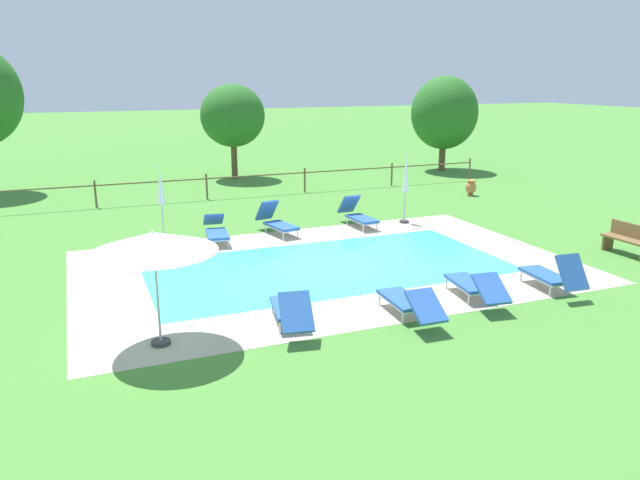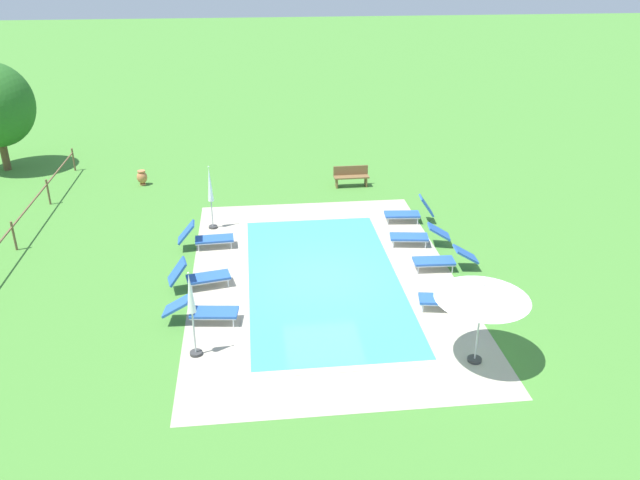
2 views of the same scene
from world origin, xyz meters
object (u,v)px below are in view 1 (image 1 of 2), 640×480
(sun_lounger_north_end, at_px, (474,285))
(sun_lounger_south_mid, at_px, (409,302))
(sun_lounger_south_near_corner, at_px, (277,222))
(tree_far_west, at_px, (444,113))
(sun_lounger_north_near_steps, at_px, (216,230))
(wooden_bench_lawn_side, at_px, (629,239))
(patio_umbrella_closed_row_west, at_px, (406,181))
(sun_lounger_north_far, at_px, (358,215))
(patio_umbrella_closed_row_mid_west, at_px, (161,195))
(sun_lounger_south_far, at_px, (552,275))
(terracotta_urn_near_fence, at_px, (471,187))
(patio_umbrella_open_foreground, at_px, (154,243))
(sun_lounger_north_mid, at_px, (290,310))
(tree_centre, at_px, (233,116))

(sun_lounger_north_end, relative_size, sun_lounger_south_mid, 1.02)
(sun_lounger_south_near_corner, distance_m, tree_far_west, 15.85)
(sun_lounger_north_near_steps, height_order, wooden_bench_lawn_side, wooden_bench_lawn_side)
(sun_lounger_south_near_corner, relative_size, wooden_bench_lawn_side, 1.28)
(patio_umbrella_closed_row_west, bearing_deg, sun_lounger_north_near_steps, -179.89)
(sun_lounger_north_far, xyz_separation_m, patio_umbrella_closed_row_west, (1.69, -0.14, 1.07))
(sun_lounger_north_far, relative_size, patio_umbrella_closed_row_mid_west, 0.80)
(sun_lounger_north_near_steps, relative_size, patio_umbrella_closed_row_mid_west, 0.88)
(sun_lounger_north_far, distance_m, sun_lounger_north_end, 7.28)
(sun_lounger_north_near_steps, height_order, sun_lounger_south_mid, sun_lounger_north_near_steps)
(sun_lounger_north_end, relative_size, sun_lounger_south_far, 1.13)
(patio_umbrella_closed_row_west, xyz_separation_m, patio_umbrella_closed_row_mid_west, (-8.05, 0.11, 0.06))
(terracotta_urn_near_fence, xyz_separation_m, tree_far_west, (2.83, 6.53, 2.66))
(sun_lounger_south_near_corner, bearing_deg, sun_lounger_north_end, -73.21)
(terracotta_urn_near_fence, height_order, tree_far_west, tree_far_west)
(sun_lounger_south_far, xyz_separation_m, patio_umbrella_open_foreground, (-8.85, 0.46, 1.58))
(patio_umbrella_open_foreground, relative_size, terracotta_urn_near_fence, 3.52)
(sun_lounger_south_near_corner, xyz_separation_m, wooden_bench_lawn_side, (8.38, -5.96, 0.07))
(sun_lounger_north_end, height_order, tree_far_west, tree_far_west)
(sun_lounger_north_mid, height_order, tree_centre, tree_centre)
(patio_umbrella_open_foreground, distance_m, patio_umbrella_closed_row_mid_west, 7.05)
(patio_umbrella_open_foreground, relative_size, tree_far_west, 0.47)
(sun_lounger_south_near_corner, xyz_separation_m, tree_far_west, (12.37, 9.55, 2.61))
(sun_lounger_south_near_corner, relative_size, patio_umbrella_closed_row_west, 0.81)
(sun_lounger_south_mid, height_order, terracotta_urn_near_fence, sun_lounger_south_mid)
(patio_umbrella_closed_row_west, height_order, wooden_bench_lawn_side, patio_umbrella_closed_row_west)
(sun_lounger_north_mid, bearing_deg, terracotta_urn_near_fence, 41.33)
(sun_lounger_north_near_steps, distance_m, tree_far_west, 17.58)
(sun_lounger_north_mid, height_order, sun_lounger_south_far, sun_lounger_south_far)
(sun_lounger_south_mid, distance_m, sun_lounger_south_far, 3.92)
(patio_umbrella_closed_row_west, bearing_deg, tree_far_west, 51.12)
(sun_lounger_south_near_corner, height_order, patio_umbrella_closed_row_west, patio_umbrella_closed_row_west)
(sun_lounger_north_mid, relative_size, tree_far_west, 0.41)
(sun_lounger_south_near_corner, height_order, sun_lounger_south_far, sun_lounger_south_far)
(sun_lounger_south_mid, height_order, tree_far_west, tree_far_west)
(sun_lounger_north_near_steps, height_order, terracotta_urn_near_fence, sun_lounger_north_near_steps)
(patio_umbrella_closed_row_mid_west, distance_m, tree_centre, 12.43)
(sun_lounger_north_near_steps, height_order, patio_umbrella_closed_row_west, patio_umbrella_closed_row_west)
(sun_lounger_north_near_steps, relative_size, sun_lounger_north_end, 0.99)
(sun_lounger_south_mid, distance_m, tree_far_west, 21.18)
(sun_lounger_north_mid, bearing_deg, tree_centre, 78.97)
(wooden_bench_lawn_side, bearing_deg, sun_lounger_north_near_steps, 151.06)
(sun_lounger_south_mid, bearing_deg, tree_far_west, 55.02)
(sun_lounger_north_mid, distance_m, wooden_bench_lawn_side, 10.55)
(patio_umbrella_closed_row_mid_west, bearing_deg, tree_centre, 65.93)
(terracotta_urn_near_fence, distance_m, tree_far_west, 7.60)
(patio_umbrella_open_foreground, xyz_separation_m, patio_umbrella_closed_row_mid_west, (1.06, 6.96, -0.46))
(terracotta_urn_near_fence, bearing_deg, sun_lounger_north_end, -125.35)
(sun_lounger_north_end, distance_m, sun_lounger_south_far, 2.04)
(sun_lounger_north_near_steps, height_order, sun_lounger_north_end, sun_lounger_north_near_steps)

